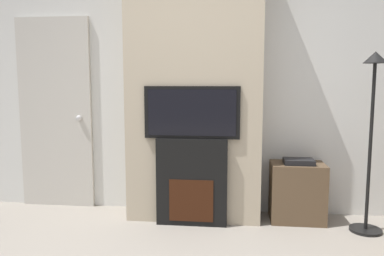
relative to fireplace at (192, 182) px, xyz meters
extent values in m
cube|color=silver|center=(0.00, 0.45, 0.94)|extent=(6.00, 0.06, 2.70)
cube|color=tan|center=(0.00, 0.21, 0.94)|extent=(1.30, 0.42, 2.70)
cube|color=black|center=(0.00, 0.00, 0.00)|extent=(0.67, 0.14, 0.83)
cube|color=#33160A|center=(0.00, -0.07, -0.16)|extent=(0.41, 0.01, 0.40)
cube|color=black|center=(0.00, 0.00, 0.66)|extent=(0.89, 0.06, 0.49)
cube|color=black|center=(0.00, -0.03, 0.66)|extent=(0.82, 0.01, 0.43)
cylinder|color=black|center=(1.60, -0.01, -0.40)|extent=(0.28, 0.28, 0.03)
cylinder|color=black|center=(1.60, -0.01, 0.36)|extent=(0.03, 0.03, 1.49)
cone|color=black|center=(1.60, -0.01, 1.15)|extent=(0.20, 0.20, 0.10)
cube|color=brown|center=(1.01, 0.20, -0.13)|extent=(0.51, 0.36, 0.57)
cube|color=black|center=(1.01, 0.17, 0.19)|extent=(0.28, 0.20, 0.05)
cube|color=#BCB7AD|center=(-1.53, 0.39, 0.60)|extent=(0.80, 0.04, 2.04)
sphere|color=silver|center=(-1.25, 0.35, 0.56)|extent=(0.06, 0.06, 0.06)
camera|label=1|loc=(0.39, -3.44, 0.94)|focal=35.00mm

